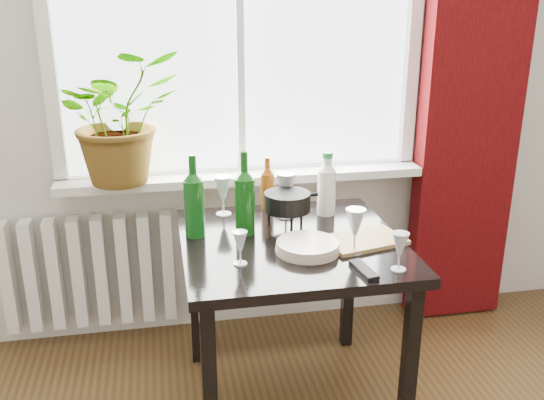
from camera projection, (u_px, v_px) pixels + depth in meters
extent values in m
cube|color=white|center=(238.00, 4.00, 2.68)|extent=(1.72, 0.08, 1.62)
cube|color=silver|center=(243.00, 176.00, 2.87)|extent=(1.72, 0.20, 0.04)
cube|color=#360406|center=(475.00, 71.00, 2.89)|extent=(0.50, 0.12, 2.56)
cube|color=white|center=(90.00, 271.00, 2.91)|extent=(0.80, 0.10, 0.55)
cube|color=black|center=(291.00, 244.00, 2.37)|extent=(0.85, 0.85, 0.04)
cube|color=black|center=(210.00, 392.00, 2.09)|extent=(0.05, 0.05, 0.70)
cube|color=black|center=(195.00, 294.00, 2.76)|extent=(0.05, 0.05, 0.70)
cube|color=black|center=(409.00, 369.00, 2.22)|extent=(0.05, 0.05, 0.70)
cube|color=black|center=(348.00, 280.00, 2.89)|extent=(0.05, 0.05, 0.70)
imported|color=#357B20|center=(119.00, 117.00, 2.63)|extent=(0.66, 0.62, 0.59)
cylinder|color=beige|center=(308.00, 247.00, 2.25)|extent=(0.28, 0.28, 0.04)
cube|color=black|center=(364.00, 270.00, 2.09)|extent=(0.06, 0.16, 0.02)
cube|color=#A37F49|center=(364.00, 240.00, 2.34)|extent=(0.34, 0.26, 0.02)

